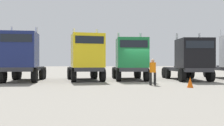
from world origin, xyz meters
name	(u,v)px	position (x,y,z in m)	size (l,w,h in m)	color
ground	(141,82)	(0.00, 0.00, 0.00)	(200.00, 200.00, 0.00)	gray
semi_truck_navy	(22,57)	(-8.91, 1.67, 1.92)	(2.65, 5.91, 4.30)	#333338
semi_truck_yellow	(86,57)	(-4.02, 1.78, 1.89)	(3.04, 6.01, 4.27)	#333338
semi_truck_green	(130,59)	(-0.38, 1.88, 1.77)	(3.08, 6.25, 4.01)	#333338
semi_truck_black	(190,60)	(4.36, 0.78, 1.72)	(3.24, 6.62, 3.93)	#333338
visitor_in_hivis	(153,70)	(0.04, -2.60, 0.99)	(0.45, 0.43, 1.70)	black
traffic_cone_near	(190,82)	(1.70, -4.41, 0.30)	(0.36, 0.36, 0.61)	#F2590C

